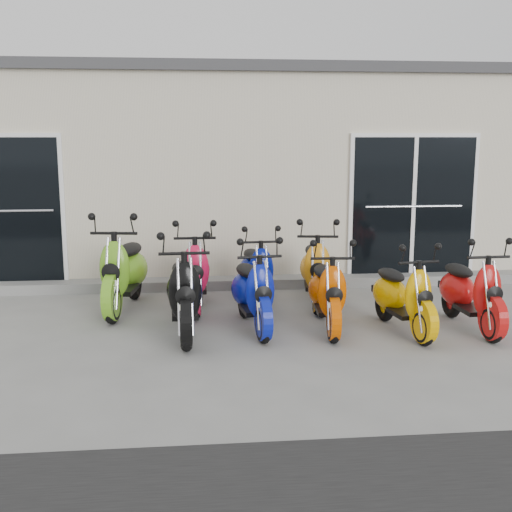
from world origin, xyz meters
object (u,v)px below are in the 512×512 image
(scooter_back_red, at_px, (195,262))
(scooter_back_blue, at_px, (256,263))
(scooter_front_red, at_px, (471,281))
(scooter_front_black, at_px, (184,281))
(scooter_front_blue, at_px, (253,281))
(scooter_back_green, at_px, (123,260))
(scooter_back_yellow, at_px, (316,260))
(scooter_front_orange_b, at_px, (403,286))
(scooter_front_orange_a, at_px, (328,282))

(scooter_back_red, xyz_separation_m, scooter_back_blue, (0.83, 0.07, -0.05))
(scooter_front_red, distance_m, scooter_back_red, 3.50)
(scooter_front_black, xyz_separation_m, scooter_back_red, (0.14, 1.22, -0.02))
(scooter_front_blue, relative_size, scooter_back_red, 0.95)
(scooter_front_black, relative_size, scooter_back_green, 0.94)
(scooter_back_green, relative_size, scooter_back_yellow, 1.10)
(scooter_front_orange_b, relative_size, scooter_back_yellow, 0.91)
(scooter_front_blue, xyz_separation_m, scooter_front_red, (2.57, -0.24, -0.00))
(scooter_back_yellow, bearing_deg, scooter_front_orange_b, -53.28)
(scooter_back_blue, bearing_deg, scooter_front_red, -34.36)
(scooter_front_blue, height_order, scooter_back_green, scooter_back_green)
(scooter_front_black, relative_size, scooter_front_red, 1.10)
(scooter_front_red, bearing_deg, scooter_back_yellow, 137.56)
(scooter_back_green, bearing_deg, scooter_back_blue, 12.60)
(scooter_front_orange_b, distance_m, scooter_front_red, 0.84)
(scooter_front_black, distance_m, scooter_back_yellow, 2.15)
(scooter_front_orange_a, relative_size, scooter_back_yellow, 0.93)
(scooter_front_blue, relative_size, scooter_front_orange_a, 1.02)
(scooter_front_orange_b, bearing_deg, scooter_front_red, -5.39)
(scooter_front_blue, distance_m, scooter_back_red, 1.28)
(scooter_front_orange_a, bearing_deg, scooter_front_blue, 178.87)
(scooter_front_red, xyz_separation_m, scooter_back_red, (-3.24, 1.33, 0.04))
(scooter_front_blue, bearing_deg, scooter_front_red, -12.16)
(scooter_front_blue, relative_size, scooter_back_blue, 1.03)
(scooter_front_orange_b, bearing_deg, scooter_back_green, 150.41)
(scooter_back_red, bearing_deg, scooter_front_orange_b, -29.63)
(scooter_front_black, bearing_deg, scooter_back_yellow, 32.82)
(scooter_front_orange_b, bearing_deg, scooter_back_yellow, 110.76)
(scooter_front_black, distance_m, scooter_front_orange_a, 1.68)
(scooter_front_orange_a, distance_m, scooter_back_red, 1.94)
(scooter_back_green, distance_m, scooter_back_yellow, 2.56)
(scooter_front_black, xyz_separation_m, scooter_front_red, (3.37, -0.11, -0.06))
(scooter_back_red, height_order, scooter_back_yellow, scooter_back_red)
(scooter_front_blue, relative_size, scooter_back_yellow, 0.95)
(scooter_front_orange_b, distance_m, scooter_back_green, 3.57)
(scooter_front_black, height_order, scooter_back_red, scooter_front_black)
(scooter_front_black, xyz_separation_m, scooter_front_orange_a, (1.68, 0.05, -0.06))
(scooter_front_blue, bearing_deg, scooter_front_orange_b, -16.08)
(scooter_front_red, bearing_deg, scooter_front_blue, 172.04)
(scooter_front_blue, bearing_deg, scooter_back_blue, 75.32)
(scooter_front_black, distance_m, scooter_front_red, 3.37)
(scooter_back_green, xyz_separation_m, scooter_back_blue, (1.76, 0.14, -0.11))
(scooter_back_red, bearing_deg, scooter_back_green, -174.97)
(scooter_front_blue, relative_size, scooter_back_green, 0.87)
(scooter_front_orange_a, height_order, scooter_back_green, scooter_back_green)
(scooter_front_red, relative_size, scooter_back_red, 0.94)
(scooter_front_orange_b, height_order, scooter_back_yellow, scooter_back_yellow)
(scooter_front_orange_b, distance_m, scooter_back_red, 2.76)
(scooter_front_red, bearing_deg, scooter_back_red, 154.92)
(scooter_front_red, xyz_separation_m, scooter_back_yellow, (-1.61, 1.34, 0.03))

